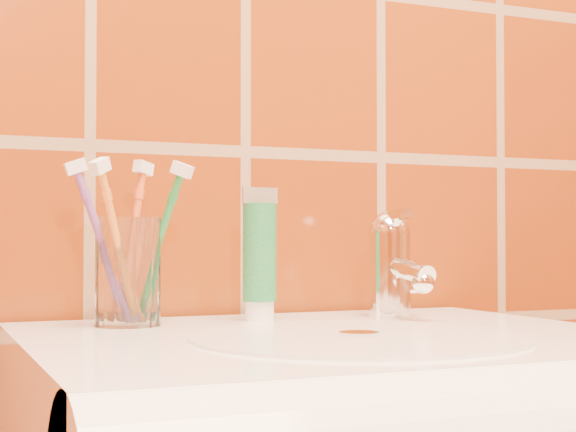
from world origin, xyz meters
name	(u,v)px	position (x,y,z in m)	size (l,w,h in m)	color
glass_tumbler	(128,272)	(-0.16, 1.10, 0.90)	(0.07, 0.07, 0.11)	white
toothpaste_tube	(260,258)	(-0.02, 1.11, 0.92)	(0.04, 0.04, 0.14)	white
faucet	(391,261)	(0.14, 1.09, 0.91)	(0.05, 0.11, 0.12)	white
toothbrush_0	(118,245)	(-0.18, 1.08, 0.93)	(0.07, 0.06, 0.17)	orange
toothbrush_1	(133,243)	(-0.15, 1.12, 0.93)	(0.05, 0.04, 0.18)	#D75826
toothbrush_2	(157,245)	(-0.13, 1.09, 0.93)	(0.07, 0.06, 0.17)	#1E722F
toothbrush_3	(103,245)	(-0.19, 1.09, 0.93)	(0.08, 0.02, 0.17)	#7B499C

